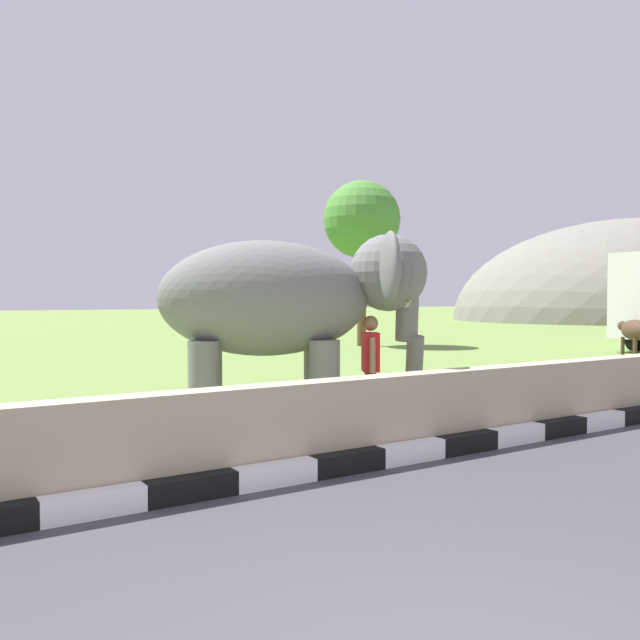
% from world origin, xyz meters
% --- Properties ---
extents(striped_curb, '(16.20, 0.20, 0.24)m').
position_xyz_m(striped_curb, '(-0.35, 3.87, 0.12)').
color(striped_curb, white).
rests_on(striped_curb, ground_plane).
extents(barrier_parapet, '(28.00, 0.36, 1.00)m').
position_xyz_m(barrier_parapet, '(2.00, 4.17, 0.50)').
color(barrier_parapet, tan).
rests_on(barrier_parapet, ground_plane).
extents(elephant, '(4.00, 3.33, 2.88)m').
position_xyz_m(elephant, '(2.68, 6.51, 1.87)').
color(elephant, slate).
rests_on(elephant, ground_plane).
extents(person_handler, '(0.42, 0.61, 1.66)m').
position_xyz_m(person_handler, '(3.77, 5.94, 0.93)').
color(person_handler, navy).
rests_on(person_handler, ground_plane).
extents(cow_mid, '(1.41, 1.80, 1.23)m').
position_xyz_m(cow_mid, '(17.72, 10.41, 0.87)').
color(cow_mid, '#473323').
rests_on(cow_mid, ground_plane).
extents(tree_distant, '(3.09, 3.09, 6.61)m').
position_xyz_m(tree_distant, '(13.54, 19.47, 5.01)').
color(tree_distant, brown).
rests_on(tree_distant, ground_plane).
extents(hill_east, '(36.68, 29.34, 18.13)m').
position_xyz_m(hill_east, '(55.00, 33.15, 0.00)').
color(hill_east, slate).
rests_on(hill_east, ground_plane).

